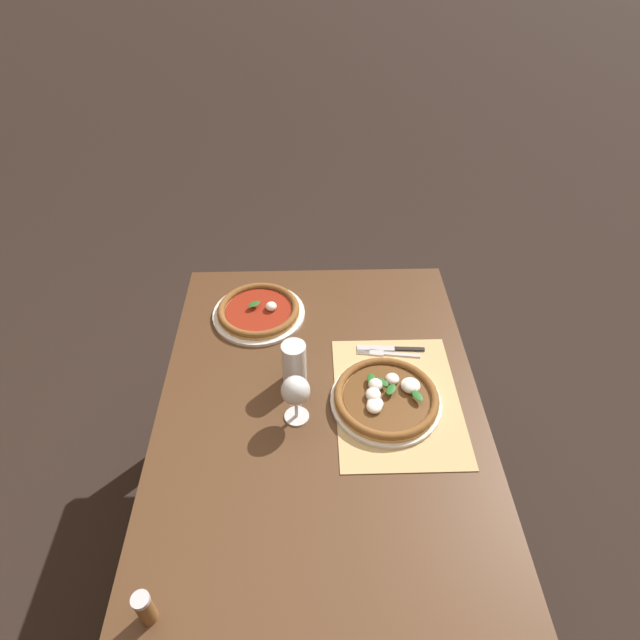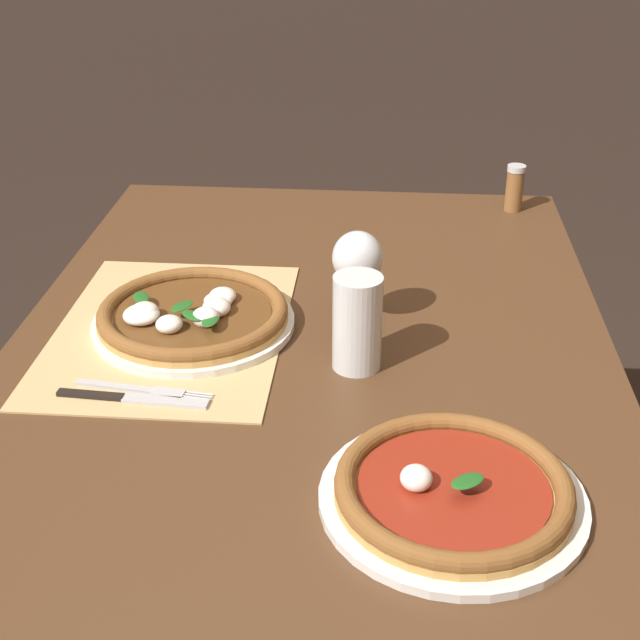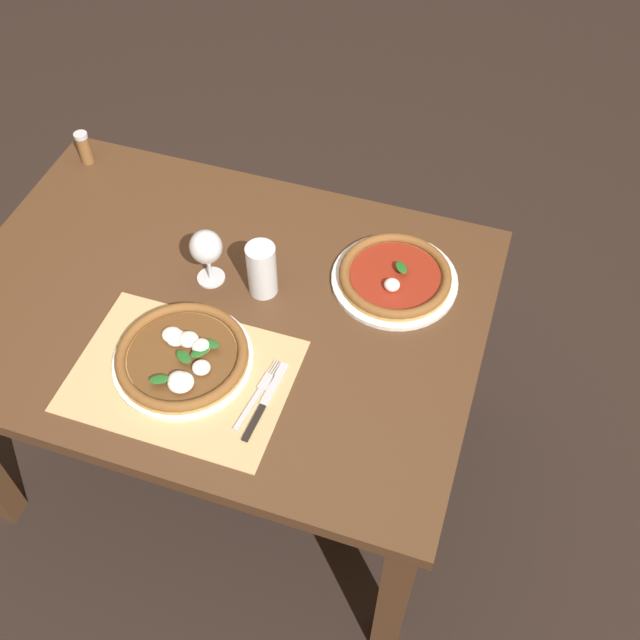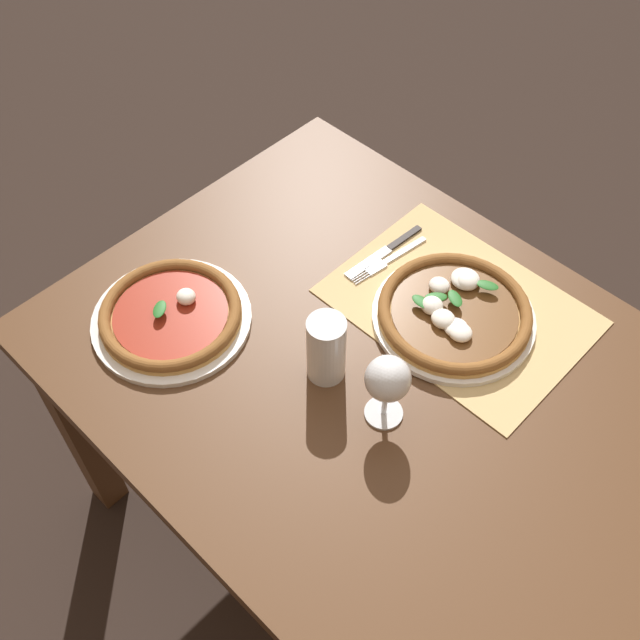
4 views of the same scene
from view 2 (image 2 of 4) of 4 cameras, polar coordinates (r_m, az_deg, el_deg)
The scene contains 9 objects.
dining_table at distance 1.46m, azimuth -0.52°, elevation -4.30°, with size 1.29×0.93×0.74m.
paper_placemat at distance 1.43m, azimuth -9.55°, elevation -0.63°, with size 0.49×0.36×0.00m, color tan.
pizza_near at distance 1.42m, azimuth -8.13°, elevation 0.38°, with size 0.32×0.32×0.05m.
pizza_far at distance 1.06m, azimuth 8.49°, elevation -10.74°, with size 0.31×0.31×0.05m.
wine_glass at distance 1.39m, azimuth 2.42°, elevation 3.75°, with size 0.08×0.08×0.16m.
pint_glass at distance 1.28m, azimuth 2.39°, elevation -0.28°, with size 0.07×0.07×0.15m.
fork at distance 1.27m, azimuth -11.18°, elevation -4.43°, with size 0.04×0.20×0.00m.
knife at distance 1.26m, azimuth -11.91°, elevation -4.94°, with size 0.03×0.22×0.01m.
pepper_shaker at distance 1.91m, azimuth 12.35°, elevation 8.27°, with size 0.04×0.04×0.10m.
Camera 2 is at (1.22, 0.11, 1.43)m, focal length 50.00 mm.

